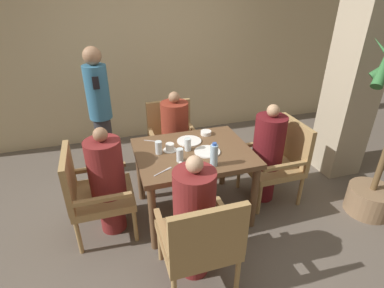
# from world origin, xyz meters

# --- Properties ---
(ground_plane) EXTENTS (16.00, 16.00, 0.00)m
(ground_plane) POSITION_xyz_m (0.00, 0.00, 0.00)
(ground_plane) COLOR #60564C
(wall_back) EXTENTS (8.00, 0.06, 2.80)m
(wall_back) POSITION_xyz_m (0.00, 2.04, 1.40)
(wall_back) COLOR #C6B289
(wall_back) RESTS_ON ground_plane
(pillar_stone) EXTENTS (0.46, 0.46, 2.70)m
(pillar_stone) POSITION_xyz_m (2.03, 0.29, 1.35)
(pillar_stone) COLOR tan
(pillar_stone) RESTS_ON ground_plane
(dining_table) EXTENTS (1.09, 0.88, 0.73)m
(dining_table) POSITION_xyz_m (0.00, 0.00, 0.63)
(dining_table) COLOR brown
(dining_table) RESTS_ON ground_plane
(chair_left_side) EXTENTS (0.56, 0.56, 0.89)m
(chair_left_side) POSITION_xyz_m (-0.97, 0.00, 0.48)
(chair_left_side) COLOR #A88451
(chair_left_side) RESTS_ON ground_plane
(diner_in_left_chair) EXTENTS (0.32, 0.32, 1.09)m
(diner_in_left_chair) POSITION_xyz_m (-0.82, 0.00, 0.56)
(diner_in_left_chair) COLOR maroon
(diner_in_left_chair) RESTS_ON ground_plane
(chair_far_side) EXTENTS (0.56, 0.56, 0.89)m
(chair_far_side) POSITION_xyz_m (0.00, 0.86, 0.48)
(chair_far_side) COLOR #A88451
(chair_far_side) RESTS_ON ground_plane
(diner_in_far_chair) EXTENTS (0.32, 0.32, 1.10)m
(diner_in_far_chair) POSITION_xyz_m (-0.00, 0.72, 0.56)
(diner_in_far_chair) COLOR maroon
(diner_in_far_chair) RESTS_ON ground_plane
(chair_right_side) EXTENTS (0.56, 0.56, 0.89)m
(chair_right_side) POSITION_xyz_m (0.97, 0.00, 0.48)
(chair_right_side) COLOR #A88451
(chair_right_side) RESTS_ON ground_plane
(diner_in_right_chair) EXTENTS (0.32, 0.32, 1.11)m
(diner_in_right_chair) POSITION_xyz_m (0.82, 0.00, 0.57)
(diner_in_right_chair) COLOR #5B1419
(diner_in_right_chair) RESTS_ON ground_plane
(chair_near_corner) EXTENTS (0.56, 0.56, 0.89)m
(chair_near_corner) POSITION_xyz_m (-0.22, -0.86, 0.48)
(chair_near_corner) COLOR #A88451
(chair_near_corner) RESTS_ON ground_plane
(diner_in_near_chair) EXTENTS (0.32, 0.32, 1.10)m
(diner_in_near_chair) POSITION_xyz_m (-0.22, -0.72, 0.57)
(diner_in_near_chair) COLOR maroon
(diner_in_near_chair) RESTS_ON ground_plane
(standing_host) EXTENTS (0.27, 0.30, 1.57)m
(standing_host) POSITION_xyz_m (-0.81, 1.10, 0.84)
(standing_host) COLOR #2D2D33
(standing_host) RESTS_ON ground_plane
(plate_main_left) EXTENTS (0.25, 0.25, 0.01)m
(plate_main_left) POSITION_xyz_m (0.02, 0.20, 0.74)
(plate_main_left) COLOR white
(plate_main_left) RESTS_ON dining_table
(plate_main_right) EXTENTS (0.25, 0.25, 0.01)m
(plate_main_right) POSITION_xyz_m (0.12, -0.07, 0.74)
(plate_main_right) COLOR white
(plate_main_right) RESTS_ON dining_table
(teacup_with_saucer) EXTENTS (0.13, 0.13, 0.07)m
(teacup_with_saucer) POSITION_xyz_m (-0.21, 0.07, 0.77)
(teacup_with_saucer) COLOR white
(teacup_with_saucer) RESTS_ON dining_table
(bowl_small) EXTENTS (0.11, 0.11, 0.04)m
(bowl_small) POSITION_xyz_m (0.24, 0.30, 0.75)
(bowl_small) COLOR white
(bowl_small) RESTS_ON dining_table
(water_bottle) EXTENTS (0.07, 0.07, 0.22)m
(water_bottle) POSITION_xyz_m (0.09, -0.31, 0.84)
(water_bottle) COLOR #A3C6DB
(water_bottle) RESTS_ON dining_table
(glass_tall_near) EXTENTS (0.06, 0.06, 0.12)m
(glass_tall_near) POSITION_xyz_m (-0.05, 0.03, 0.80)
(glass_tall_near) COLOR silver
(glass_tall_near) RESTS_ON dining_table
(glass_tall_mid) EXTENTS (0.06, 0.06, 0.12)m
(glass_tall_mid) POSITION_xyz_m (-0.17, -0.15, 0.80)
(glass_tall_mid) COLOR silver
(glass_tall_mid) RESTS_ON dining_table
(glass_tall_far) EXTENTS (0.06, 0.06, 0.12)m
(glass_tall_far) POSITION_xyz_m (-0.33, 0.05, 0.80)
(glass_tall_far) COLOR silver
(glass_tall_far) RESTS_ON dining_table
(salt_shaker) EXTENTS (0.03, 0.03, 0.07)m
(salt_shaker) POSITION_xyz_m (-0.20, -0.28, 0.77)
(salt_shaker) COLOR white
(salt_shaker) RESTS_ON dining_table
(pepper_shaker) EXTENTS (0.03, 0.03, 0.07)m
(pepper_shaker) POSITION_xyz_m (-0.17, -0.28, 0.77)
(pepper_shaker) COLOR #4C3D2D
(pepper_shaker) RESTS_ON dining_table
(fork_beside_plate) EXTENTS (0.17, 0.10, 0.00)m
(fork_beside_plate) POSITION_xyz_m (-0.32, 0.30, 0.74)
(fork_beside_plate) COLOR silver
(fork_beside_plate) RESTS_ON dining_table
(knife_beside_plate) EXTENTS (0.17, 0.10, 0.00)m
(knife_beside_plate) POSITION_xyz_m (-0.35, -0.27, 0.74)
(knife_beside_plate) COLOR silver
(knife_beside_plate) RESTS_ON dining_table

